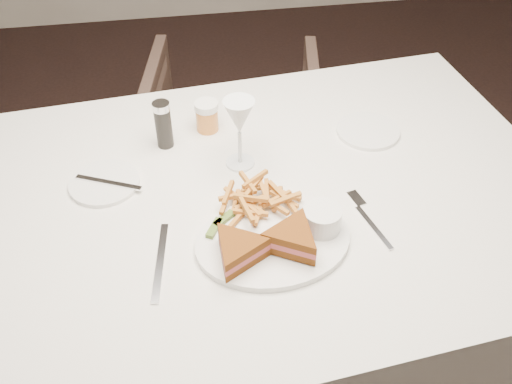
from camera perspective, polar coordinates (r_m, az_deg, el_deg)
The scene contains 4 objects.
ground at distance 1.89m, azimuth -5.62°, elevation -16.84°, with size 5.00×5.00×0.00m, color black.
table at distance 1.56m, azimuth -0.30°, elevation -10.39°, with size 1.43×0.95×0.75m, color silver.
chair_far at distance 2.18m, azimuth -2.28°, elevation 6.05°, with size 0.63×0.59×0.65m, color #47342B.
table_setting at distance 1.21m, azimuth -0.05°, elevation -0.57°, with size 0.81×0.60×0.18m.
Camera 1 is at (0.02, -0.98, 1.61)m, focal length 40.00 mm.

